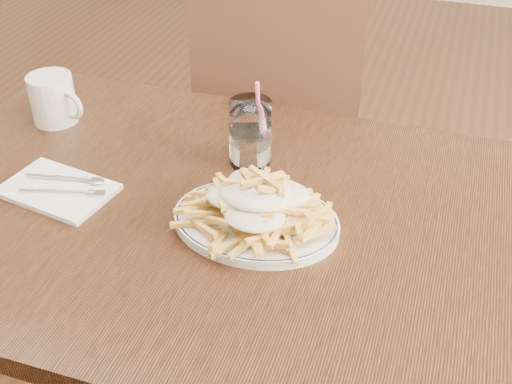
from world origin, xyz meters
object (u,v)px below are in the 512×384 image
(water_glass, at_px, (250,137))
(coffee_mug, at_px, (54,99))
(fries_plate, at_px, (256,221))
(table, at_px, (221,243))
(chair_far, at_px, (280,119))
(loaded_fries, at_px, (256,199))

(water_glass, height_order, coffee_mug, water_glass)
(fries_plate, bearing_deg, table, 160.49)
(table, bearing_deg, chair_far, 97.75)
(coffee_mug, bearing_deg, chair_far, 56.85)
(fries_plate, distance_m, coffee_mug, 0.56)
(table, height_order, loaded_fries, loaded_fries)
(chair_far, height_order, water_glass, chair_far)
(chair_far, relative_size, coffee_mug, 7.23)
(chair_far, distance_m, coffee_mug, 0.69)
(loaded_fries, xyz_separation_m, coffee_mug, (-0.52, 0.21, -0.00))
(chair_far, bearing_deg, loaded_fries, -76.88)
(fries_plate, relative_size, water_glass, 1.76)
(water_glass, bearing_deg, coffee_mug, 176.87)
(chair_far, relative_size, loaded_fries, 3.86)
(fries_plate, height_order, water_glass, water_glass)
(water_glass, bearing_deg, fries_plate, -68.65)
(loaded_fries, xyz_separation_m, water_glass, (-0.07, 0.19, -0.00))
(chair_far, height_order, fries_plate, chair_far)
(table, bearing_deg, water_glass, 88.97)
(table, xyz_separation_m, chair_far, (-0.10, 0.71, -0.14))
(table, bearing_deg, fries_plate, -19.51)
(coffee_mug, bearing_deg, water_glass, -3.13)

